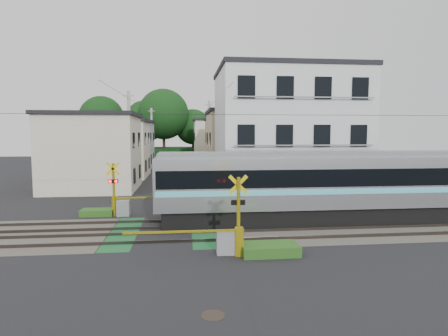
{
  "coord_description": "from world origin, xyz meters",
  "views": [
    {
      "loc": [
        0.94,
        -17.64,
        4.7
      ],
      "look_at": [
        3.36,
        5.0,
        2.54
      ],
      "focal_mm": 30.0,
      "sensor_mm": 36.0,
      "label": 1
    }
  ],
  "objects": [
    {
      "name": "track_bed",
      "position": [
        0.0,
        0.0,
        0.04
      ],
      "size": [
        120.0,
        120.0,
        0.14
      ],
      "color": "#47423A",
      "rests_on": "ground"
    },
    {
      "name": "weed_patches",
      "position": [
        1.76,
        -0.09,
        0.18
      ],
      "size": [
        10.25,
        8.8,
        0.4
      ],
      "color": "#2D5E1E",
      "rests_on": "ground"
    },
    {
      "name": "pedestrian",
      "position": [
        -0.5,
        32.78,
        0.82
      ],
      "size": [
        0.66,
        0.5,
        1.63
      ],
      "primitive_type": "imported",
      "rotation": [
        0.0,
        0.0,
        2.95
      ],
      "color": "black",
      "rests_on": "ground"
    },
    {
      "name": "utility_poles",
      "position": [
        -1.05,
        23.01,
        4.08
      ],
      "size": [
        7.9,
        42.0,
        8.0
      ],
      "color": "#A5A5A0",
      "rests_on": "ground"
    },
    {
      "name": "ground",
      "position": [
        0.0,
        0.0,
        0.0
      ],
      "size": [
        120.0,
        120.0,
        0.0
      ],
      "primitive_type": "plane",
      "color": "black"
    },
    {
      "name": "houses_row",
      "position": [
        0.25,
        25.92,
        3.24
      ],
      "size": [
        22.07,
        31.35,
        6.8
      ],
      "color": "beige",
      "rests_on": "ground"
    },
    {
      "name": "apartment_block",
      "position": [
        8.5,
        9.49,
        4.66
      ],
      "size": [
        10.2,
        8.36,
        9.3
      ],
      "color": "silver",
      "rests_on": "ground"
    },
    {
      "name": "manhole_cover",
      "position": [
        1.63,
        -8.46,
        0.01
      ],
      "size": [
        0.62,
        0.62,
        0.02
      ],
      "primitive_type": "cylinder",
      "color": "#2D261E",
      "rests_on": "ground"
    },
    {
      "name": "crossing_signal_far",
      "position": [
        -2.59,
        3.65,
        0.71
      ],
      "size": [
        4.74,
        0.65,
        3.09
      ],
      "color": "yellow",
      "rests_on": "ground"
    },
    {
      "name": "crossing_signal_near",
      "position": [
        2.59,
        -3.65,
        0.71
      ],
      "size": [
        4.74,
        0.65,
        3.09
      ],
      "color": "yellow",
      "rests_on": "ground"
    },
    {
      "name": "catenary",
      "position": [
        6.0,
        0.03,
        3.7
      ],
      "size": [
        60.0,
        5.04,
        7.0
      ],
      "color": "#2D2D33",
      "rests_on": "ground"
    },
    {
      "name": "tree_hill",
      "position": [
        -1.01,
        48.35,
        5.28
      ],
      "size": [
        40.0,
        13.8,
        11.87
      ],
      "color": "#123712",
      "rests_on": "ground"
    }
  ]
}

